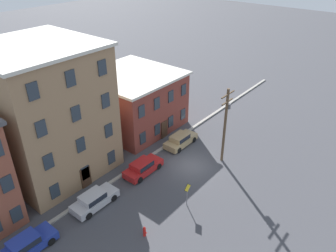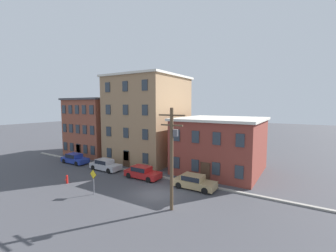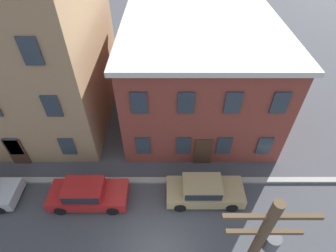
{
  "view_description": "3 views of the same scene",
  "coord_description": "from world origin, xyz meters",
  "px_view_note": "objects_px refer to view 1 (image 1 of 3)",
  "views": [
    {
      "loc": [
        -23.52,
        -15.97,
        20.94
      ],
      "look_at": [
        -0.35,
        2.89,
        4.0
      ],
      "focal_mm": 35.0,
      "sensor_mm": 36.0,
      "label": 1
    },
    {
      "loc": [
        12.05,
        -17.4,
        8.66
      ],
      "look_at": [
        -0.61,
        3.25,
        6.39
      ],
      "focal_mm": 24.0,
      "sensor_mm": 36.0,
      "label": 2
    },
    {
      "loc": [
        0.47,
        -5.05,
        13.67
      ],
      "look_at": [
        0.45,
        2.89,
        6.21
      ],
      "focal_mm": 28.0,
      "sensor_mm": 36.0,
      "label": 3
    }
  ],
  "objects_px": {
    "car_red": "(143,167)",
    "utility_pole": "(225,122)",
    "car_blue": "(26,244)",
    "fire_hydrant": "(145,231)",
    "car_silver": "(94,199)",
    "caution_sign": "(187,191)",
    "car_tan": "(180,140)"
  },
  "relations": [
    {
      "from": "car_silver",
      "to": "utility_pole",
      "type": "bearing_deg",
      "value": -21.23
    },
    {
      "from": "car_silver",
      "to": "car_red",
      "type": "height_order",
      "value": "same"
    },
    {
      "from": "car_silver",
      "to": "caution_sign",
      "type": "bearing_deg",
      "value": -50.23
    },
    {
      "from": "car_red",
      "to": "caution_sign",
      "type": "distance_m",
      "value": 6.49
    },
    {
      "from": "car_red",
      "to": "fire_hydrant",
      "type": "height_order",
      "value": "car_red"
    },
    {
      "from": "car_blue",
      "to": "caution_sign",
      "type": "bearing_deg",
      "value": -28.76
    },
    {
      "from": "utility_pole",
      "to": "fire_hydrant",
      "type": "relative_size",
      "value": 8.8
    },
    {
      "from": "car_red",
      "to": "utility_pole",
      "type": "distance_m",
      "value": 9.66
    },
    {
      "from": "car_silver",
      "to": "utility_pole",
      "type": "distance_m",
      "value": 14.97
    },
    {
      "from": "car_tan",
      "to": "utility_pole",
      "type": "xyz_separation_m",
      "value": [
        0.48,
        -5.35,
        4.01
      ]
    },
    {
      "from": "utility_pole",
      "to": "car_blue",
      "type": "bearing_deg",
      "value": 165.09
    },
    {
      "from": "car_blue",
      "to": "utility_pole",
      "type": "relative_size",
      "value": 0.52
    },
    {
      "from": "car_blue",
      "to": "car_silver",
      "type": "xyz_separation_m",
      "value": [
        6.53,
        -0.1,
        0.0
      ]
    },
    {
      "from": "fire_hydrant",
      "to": "car_silver",
      "type": "bearing_deg",
      "value": 92.92
    },
    {
      "from": "car_blue",
      "to": "fire_hydrant",
      "type": "xyz_separation_m",
      "value": [
        6.83,
        -5.96,
        -0.27
      ]
    },
    {
      "from": "car_tan",
      "to": "caution_sign",
      "type": "distance_m",
      "value": 10.09
    },
    {
      "from": "car_red",
      "to": "car_tan",
      "type": "bearing_deg",
      "value": 1.74
    },
    {
      "from": "fire_hydrant",
      "to": "car_tan",
      "type": "bearing_deg",
      "value": 25.32
    },
    {
      "from": "fire_hydrant",
      "to": "car_blue",
      "type": "bearing_deg",
      "value": 138.9
    },
    {
      "from": "car_blue",
      "to": "caution_sign",
      "type": "distance_m",
      "value": 13.57
    },
    {
      "from": "caution_sign",
      "to": "utility_pole",
      "type": "relative_size",
      "value": 0.29
    },
    {
      "from": "car_blue",
      "to": "car_red",
      "type": "relative_size",
      "value": 1.0
    },
    {
      "from": "car_silver",
      "to": "car_tan",
      "type": "bearing_deg",
      "value": 0.58
    },
    {
      "from": "utility_pole",
      "to": "car_tan",
      "type": "bearing_deg",
      "value": 95.12
    },
    {
      "from": "car_silver",
      "to": "caution_sign",
      "type": "relative_size",
      "value": 1.77
    },
    {
      "from": "car_silver",
      "to": "car_red",
      "type": "relative_size",
      "value": 1.0
    },
    {
      "from": "car_red",
      "to": "car_tan",
      "type": "distance_m",
      "value": 6.65
    },
    {
      "from": "car_silver",
      "to": "car_red",
      "type": "distance_m",
      "value": 6.32
    },
    {
      "from": "car_blue",
      "to": "fire_hydrant",
      "type": "bearing_deg",
      "value": -41.1
    },
    {
      "from": "car_silver",
      "to": "utility_pole",
      "type": "height_order",
      "value": "utility_pole"
    },
    {
      "from": "caution_sign",
      "to": "fire_hydrant",
      "type": "height_order",
      "value": "caution_sign"
    },
    {
      "from": "caution_sign",
      "to": "car_red",
      "type": "bearing_deg",
      "value": 81.21
    }
  ]
}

